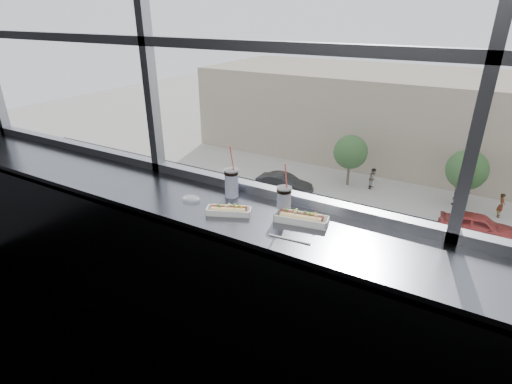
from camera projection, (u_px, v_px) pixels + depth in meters
The scene contains 23 objects.
wall_back_lower at pixel (277, 270), 2.74m from camera, with size 6.00×6.00×0.00m, color black.
counter at pixel (257, 220), 2.31m from camera, with size 6.00×0.55×0.06m, color slate.
counter_fascia at pixel (235, 317), 2.33m from camera, with size 6.00×0.04×1.04m, color slate.
hotdog_tray_left at pixel (229, 210), 2.31m from camera, with size 0.27×0.18×0.06m.
hotdog_tray_right at pixel (301, 218), 2.22m from camera, with size 0.31×0.15×0.07m.
soda_cup_left at pixel (231, 182), 2.50m from camera, with size 0.09×0.09×0.34m.
soda_cup_right at pixel (284, 200), 2.28m from camera, with size 0.09×0.09×0.33m.
loose_straw at pixel (290, 239), 2.06m from camera, with size 0.01×0.01×0.23m, color white.
wrapper at pixel (191, 198), 2.48m from camera, with size 0.11×0.08×0.03m, color silver.
plaza_ground at pixel (466, 149), 41.76m from camera, with size 120.00×120.00×0.00m, color #A29D92.
street_asphalt at pixel (431, 258), 23.25m from camera, with size 80.00×10.00×0.06m, color black.
far_sidewalk at pixel (448, 206), 29.55m from camera, with size 80.00×6.00×0.04m, color #A29D92.
far_building at pixel (470, 123), 35.78m from camera, with size 50.00×14.00×8.00m, color gray.
car_far_a at pixel (284, 181), 31.27m from camera, with size 5.85×2.44×1.95m, color black.
car_far_b at pixel (479, 222), 25.01m from camera, with size 6.26×2.61×2.09m, color #B12B26.
car_near_c at pixel (392, 270), 20.31m from camera, with size 6.57×2.74×2.19m, color #5F0009.
car_near_b at pixel (317, 248), 22.17m from camera, with size 6.57×2.74×2.19m, color black.
car_near_a at pixel (185, 210), 26.49m from camera, with size 6.37×2.65×2.12m, color silver.
pedestrian_a at pixel (373, 176), 32.03m from camera, with size 0.90×0.68×2.03m, color #66605B.
pedestrian_c at pixel (502, 203), 27.53m from camera, with size 0.94×0.70×2.11m, color #66605B.
pedestrian_b at pixel (456, 191), 29.26m from camera, with size 0.98×0.74×2.21m, color #66605B.
tree_left at pixel (351, 152), 31.88m from camera, with size 2.72×2.72×4.26m.
tree_center at pixel (467, 170), 27.99m from camera, with size 2.84×2.84×4.44m.
Camera 1 is at (1.02, -0.54, 2.18)m, focal length 28.00 mm.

